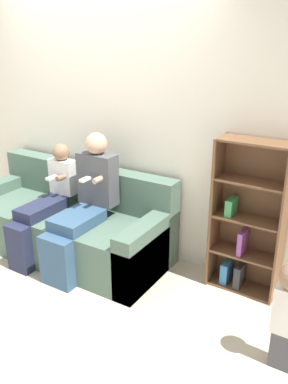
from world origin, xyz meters
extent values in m
plane|color=beige|center=(0.00, 0.00, 0.00)|extent=(14.00, 14.00, 0.00)
cube|color=silver|center=(0.00, 1.00, 1.27)|extent=(10.00, 0.06, 2.55)
cube|color=#4C6656|center=(-0.11, 0.40, 0.23)|extent=(2.11, 0.67, 0.47)
cube|color=#4C6656|center=(-0.11, 0.83, 0.43)|extent=(2.11, 0.20, 0.86)
cube|color=#4C6656|center=(0.85, 0.40, 0.30)|extent=(0.18, 0.67, 0.59)
cube|color=#335170|center=(0.21, 0.00, 0.23)|extent=(0.32, 0.12, 0.47)
cube|color=#335170|center=(0.21, 0.30, 0.52)|extent=(0.32, 0.48, 0.11)
cube|color=#4C4C51|center=(0.21, 0.63, 0.82)|extent=(0.38, 0.17, 0.50)
sphere|color=tan|center=(0.21, 0.63, 1.17)|extent=(0.20, 0.20, 0.20)
cylinder|color=tan|center=(0.31, 0.49, 0.87)|extent=(0.05, 0.10, 0.05)
cube|color=white|center=(0.21, 0.44, 0.87)|extent=(0.05, 0.12, 0.02)
cube|color=#232842|center=(-0.26, 0.00, 0.23)|extent=(0.24, 0.12, 0.47)
cube|color=#232842|center=(-0.26, 0.32, 0.52)|extent=(0.24, 0.53, 0.11)
cube|color=white|center=(-0.26, 0.65, 0.75)|extent=(0.28, 0.13, 0.35)
sphere|color=#8C664C|center=(-0.26, 0.65, 1.01)|extent=(0.17, 0.17, 0.17)
cylinder|color=#8C664C|center=(-0.18, 0.54, 0.79)|extent=(0.05, 0.10, 0.05)
cube|color=white|center=(-0.26, 0.49, 0.79)|extent=(0.05, 0.12, 0.02)
cube|color=#47474C|center=(2.15, 0.09, 0.14)|extent=(0.15, 0.11, 0.28)
cube|color=white|center=(2.15, 0.09, 0.45)|extent=(0.19, 0.11, 0.34)
cube|color=brown|center=(1.34, 0.83, 0.67)|extent=(0.02, 0.27, 1.34)
cube|color=brown|center=(1.91, 0.83, 0.67)|extent=(0.02, 0.27, 1.34)
cube|color=brown|center=(1.62, 0.95, 0.67)|extent=(0.59, 0.02, 1.34)
cube|color=brown|center=(1.62, 0.83, 0.01)|extent=(0.56, 0.24, 0.02)
cube|color=brown|center=(1.62, 0.83, 0.34)|extent=(0.56, 0.24, 0.02)
cube|color=brown|center=(1.62, 0.83, 0.67)|extent=(0.56, 0.24, 0.02)
cube|color=brown|center=(1.62, 0.83, 1.00)|extent=(0.56, 0.24, 0.02)
cube|color=brown|center=(1.62, 0.83, 1.33)|extent=(0.56, 0.24, 0.02)
cube|color=#429956|center=(1.47, 0.83, 0.75)|extent=(0.06, 0.17, 0.15)
cube|color=#934CA3|center=(1.60, 0.83, 0.46)|extent=(0.04, 0.19, 0.21)
cube|color=#333338|center=(1.60, 0.83, 0.12)|extent=(0.06, 0.19, 0.21)
cube|color=teal|center=(1.48, 0.83, 0.11)|extent=(0.06, 0.16, 0.19)
camera|label=1|loc=(2.49, -2.24, 2.12)|focal=38.00mm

